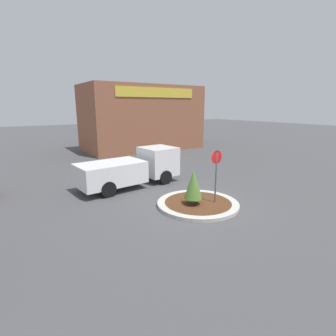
% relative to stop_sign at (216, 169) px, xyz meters
% --- Properties ---
extents(ground_plane, '(120.00, 120.00, 0.00)m').
position_rel_stop_sign_xyz_m(ground_plane, '(-0.68, 0.41, -1.75)').
color(ground_plane, '#474749').
extents(traffic_island, '(3.78, 3.78, 0.16)m').
position_rel_stop_sign_xyz_m(traffic_island, '(-0.68, 0.41, -1.67)').
color(traffic_island, '#BCB7AD').
rests_on(traffic_island, ground_plane).
extents(stop_sign, '(0.60, 0.07, 2.60)m').
position_rel_stop_sign_xyz_m(stop_sign, '(0.00, 0.00, 0.00)').
color(stop_sign, '#4C4C51').
rests_on(stop_sign, ground_plane).
extents(island_shrub, '(0.83, 0.83, 1.60)m').
position_rel_stop_sign_xyz_m(island_shrub, '(-1.02, 0.36, -0.65)').
color(island_shrub, brown).
rests_on(island_shrub, traffic_island).
extents(utility_truck, '(6.06, 2.53, 2.07)m').
position_rel_stop_sign_xyz_m(utility_truck, '(-1.81, 4.92, -0.70)').
color(utility_truck, white).
rests_on(utility_truck, ground_plane).
extents(storefront_building, '(12.06, 6.07, 6.57)m').
position_rel_stop_sign_xyz_m(storefront_building, '(5.23, 16.66, 1.54)').
color(storefront_building, '#93563D').
rests_on(storefront_building, ground_plane).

